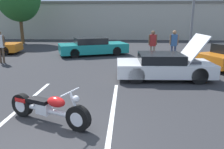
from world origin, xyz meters
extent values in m
plane|color=#2D2D30|center=(0.00, 0.00, 0.00)|extent=(80.00, 80.00, 0.00)
cube|color=white|center=(-1.44, 1.81, 0.00)|extent=(0.12, 5.06, 0.01)
cube|color=white|center=(1.29, 1.81, 0.00)|extent=(0.12, 5.06, 0.01)
cube|color=#B2AD9E|center=(0.00, 24.21, 2.20)|extent=(32.00, 4.00, 4.40)
cube|color=slate|center=(0.00, 24.21, 4.25)|extent=(32.00, 4.20, 0.30)
cylinder|color=slate|center=(6.47, 12.93, 3.80)|extent=(0.18, 0.18, 7.61)
cylinder|color=brown|center=(-8.84, 17.90, 1.37)|extent=(0.32, 0.32, 2.75)
cylinder|color=black|center=(0.56, 0.73, 0.31)|extent=(0.64, 0.39, 0.62)
cylinder|color=black|center=(-1.11, 1.43, 0.31)|extent=(0.64, 0.39, 0.62)
cylinder|color=silver|center=(0.56, 0.73, 0.31)|extent=(0.38, 0.29, 0.34)
cylinder|color=silver|center=(-1.11, 1.43, 0.31)|extent=(0.38, 0.29, 0.34)
cylinder|color=silver|center=(-0.28, 1.08, 0.33)|extent=(1.47, 0.70, 0.12)
cube|color=silver|center=(-0.40, 1.13, 0.37)|extent=(0.42, 0.36, 0.28)
ellipsoid|color=red|center=(-0.03, 0.98, 0.61)|extent=(0.57, 0.45, 0.26)
cube|color=black|center=(-0.53, 1.18, 0.55)|extent=(0.64, 0.46, 0.10)
cube|color=red|center=(-1.07, 1.41, 0.48)|extent=(0.40, 0.34, 0.10)
cylinder|color=silver|center=(0.47, 0.77, 0.64)|extent=(0.31, 0.18, 0.62)
cylinder|color=silver|center=(0.37, 0.81, 0.93)|extent=(0.30, 0.66, 0.04)
sphere|color=silver|center=(0.52, 0.75, 0.79)|extent=(0.16, 0.16, 0.16)
cylinder|color=silver|center=(-0.61, 1.34, 0.27)|extent=(1.12, 0.54, 0.09)
cube|color=white|center=(3.29, 5.44, 0.46)|extent=(4.09, 1.95, 0.55)
cube|color=black|center=(3.13, 5.44, 0.92)|extent=(1.87, 1.69, 0.36)
cylinder|color=black|center=(4.57, 4.71, 0.34)|extent=(0.68, 0.25, 0.67)
cylinder|color=black|center=(4.50, 6.28, 0.34)|extent=(0.68, 0.25, 0.67)
cylinder|color=black|center=(2.08, 4.61, 0.34)|extent=(0.68, 0.25, 0.67)
cylinder|color=black|center=(2.01, 6.18, 0.34)|extent=(0.68, 0.25, 0.67)
cube|color=white|center=(4.44, 5.49, 1.31)|extent=(0.91, 1.68, 1.17)
cube|color=#4C4C51|center=(4.39, 5.49, 0.69)|extent=(0.64, 1.01, 0.28)
cylinder|color=black|center=(-6.83, 10.81, 0.32)|extent=(0.66, 0.31, 0.64)
cylinder|color=black|center=(-7.07, 12.42, 0.32)|extent=(0.66, 0.31, 0.64)
cube|color=teal|center=(-0.65, 11.40, 0.49)|extent=(5.06, 3.53, 0.63)
cube|color=black|center=(-0.83, 11.33, 1.01)|extent=(2.60, 2.40, 0.41)
cylinder|color=black|center=(1.01, 11.14, 0.31)|extent=(0.66, 0.43, 0.62)
cylinder|color=black|center=(0.37, 12.74, 0.31)|extent=(0.66, 0.43, 0.62)
cylinder|color=black|center=(-1.68, 10.07, 0.31)|extent=(0.66, 0.43, 0.62)
cylinder|color=black|center=(-2.32, 11.67, 0.31)|extent=(0.66, 0.43, 0.62)
cylinder|color=black|center=(6.00, 8.00, 0.36)|extent=(0.74, 0.50, 0.72)
cylinder|color=brown|center=(-5.67, 8.28, 0.45)|extent=(0.12, 0.12, 0.89)
cylinder|color=brown|center=(-5.47, 8.28, 0.45)|extent=(0.12, 0.12, 0.89)
cube|color=white|center=(-5.57, 8.28, 1.25)|extent=(0.36, 0.20, 0.71)
cylinder|color=brown|center=(-5.35, 8.28, 1.28)|extent=(0.08, 0.08, 0.64)
cylinder|color=#38476B|center=(4.46, 9.67, 0.44)|extent=(0.12, 0.12, 0.89)
cylinder|color=#38476B|center=(4.66, 9.67, 0.44)|extent=(0.12, 0.12, 0.89)
cube|color=#335B93|center=(4.56, 9.67, 1.24)|extent=(0.36, 0.20, 0.70)
cylinder|color=#9E704C|center=(4.34, 9.67, 1.27)|extent=(0.08, 0.08, 0.63)
cylinder|color=#9E704C|center=(4.78, 9.67, 1.27)|extent=(0.08, 0.08, 0.63)
sphere|color=#9E704C|center=(4.56, 9.67, 1.71)|extent=(0.24, 0.24, 0.24)
cylinder|color=gray|center=(3.18, 9.67, 0.44)|extent=(0.12, 0.12, 0.87)
cylinder|color=gray|center=(3.38, 9.67, 0.44)|extent=(0.12, 0.12, 0.87)
cube|color=maroon|center=(3.28, 9.67, 1.22)|extent=(0.36, 0.20, 0.69)
cylinder|color=brown|center=(3.06, 9.67, 1.26)|extent=(0.08, 0.08, 0.62)
cylinder|color=brown|center=(3.50, 9.67, 1.26)|extent=(0.08, 0.08, 0.62)
sphere|color=brown|center=(3.28, 9.67, 1.69)|extent=(0.24, 0.24, 0.24)
camera|label=1|loc=(1.63, -3.86, 2.59)|focal=35.00mm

